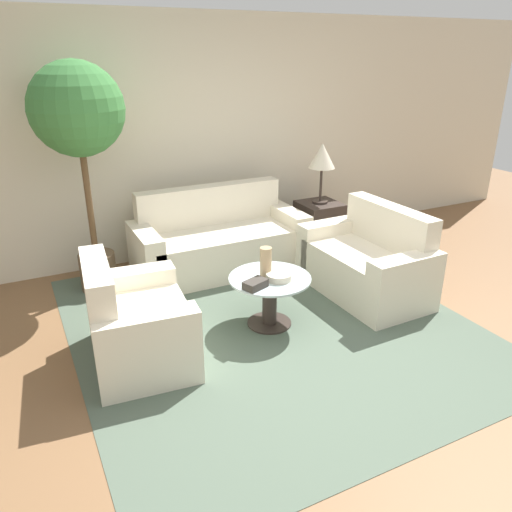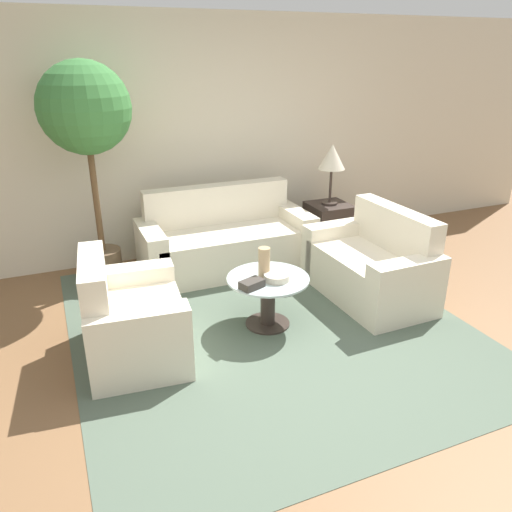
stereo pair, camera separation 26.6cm
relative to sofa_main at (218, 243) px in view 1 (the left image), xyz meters
name	(u,v)px [view 1 (the left image)]	position (x,y,z in m)	size (l,w,h in m)	color
ground_plane	(315,368)	(-0.08, -2.06, -0.29)	(14.00, 14.00, 0.00)	brown
wall_back	(186,140)	(-0.08, 0.63, 1.01)	(10.00, 0.06, 2.60)	beige
rug	(269,324)	(-0.09, -1.33, -0.29)	(3.22, 3.51, 0.01)	#4C5B4C
sofa_main	(218,243)	(0.00, 0.00, 0.00)	(1.81, 0.77, 0.87)	beige
armchair	(132,327)	(-1.26, -1.35, 0.00)	(0.80, 1.04, 0.84)	beige
loveseat	(369,265)	(1.08, -1.20, 0.00)	(0.76, 1.30, 0.85)	beige
coffee_table	(269,294)	(-0.09, -1.33, 0.00)	(0.70, 0.70, 0.45)	#332823
side_table	(319,226)	(1.29, 0.01, -0.01)	(0.46, 0.46, 0.56)	#332823
table_lamp	(322,158)	(1.29, 0.01, 0.80)	(0.30, 0.30, 0.69)	#332823
potted_plant	(79,123)	(-1.26, 0.06, 1.33)	(0.83, 0.83, 2.15)	brown
vase	(266,262)	(-0.11, -1.30, 0.29)	(0.10, 0.10, 0.26)	tan
bowl	(279,276)	(-0.04, -1.40, 0.19)	(0.22, 0.22, 0.06)	beige
book_stack	(255,284)	(-0.28, -1.46, 0.19)	(0.22, 0.18, 0.07)	#38332D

